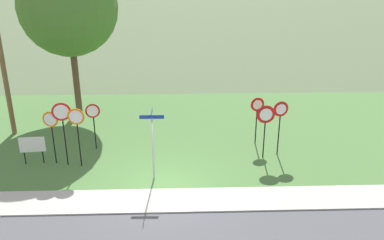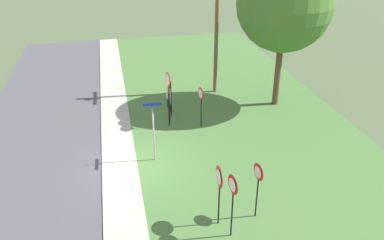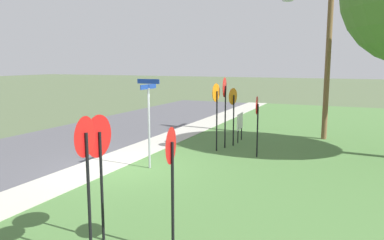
{
  "view_description": "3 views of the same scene",
  "coord_description": "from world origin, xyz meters",
  "px_view_note": "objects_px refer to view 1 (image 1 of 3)",
  "views": [
    {
      "loc": [
        0.6,
        -13.99,
        8.5
      ],
      "look_at": [
        1.2,
        3.56,
        1.52
      ],
      "focal_mm": 38.49,
      "sensor_mm": 36.0,
      "label": 1
    },
    {
      "loc": [
        15.39,
        -0.73,
        10.2
      ],
      "look_at": [
        -0.71,
        2.7,
        1.81
      ],
      "focal_mm": 37.14,
      "sensor_mm": 36.0,
      "label": 2
    },
    {
      "loc": [
        10.08,
        7.02,
        3.5
      ],
      "look_at": [
        -0.37,
        2.43,
        1.76
      ],
      "focal_mm": 35.16,
      "sensor_mm": 36.0,
      "label": 3
    }
  ],
  "objects_px": {
    "yield_sign_near_right": "(266,119)",
    "street_name_post": "(153,139)",
    "stop_sign_far_left": "(77,125)",
    "notice_board": "(32,146)",
    "stop_sign_near_right": "(93,117)",
    "yield_sign_far_left": "(257,110)",
    "yield_sign_near_left": "(280,115)",
    "oak_tree_left": "(68,7)",
    "stop_sign_far_center": "(51,126)",
    "stop_sign_near_left": "(62,120)"
  },
  "relations": [
    {
      "from": "yield_sign_near_right",
      "to": "street_name_post",
      "type": "height_order",
      "value": "street_name_post"
    },
    {
      "from": "stop_sign_far_left",
      "to": "notice_board",
      "type": "height_order",
      "value": "stop_sign_far_left"
    },
    {
      "from": "stop_sign_near_right",
      "to": "yield_sign_far_left",
      "type": "distance_m",
      "value": 7.64
    },
    {
      "from": "yield_sign_near_left",
      "to": "yield_sign_near_right",
      "type": "bearing_deg",
      "value": -169.05
    },
    {
      "from": "stop_sign_near_right",
      "to": "stop_sign_far_left",
      "type": "distance_m",
      "value": 1.77
    },
    {
      "from": "yield_sign_far_left",
      "to": "oak_tree_left",
      "type": "bearing_deg",
      "value": 142.87
    },
    {
      "from": "stop_sign_far_left",
      "to": "yield_sign_near_left",
      "type": "xyz_separation_m",
      "value": [
        8.76,
        0.83,
        -0.02
      ]
    },
    {
      "from": "yield_sign_far_left",
      "to": "street_name_post",
      "type": "distance_m",
      "value": 5.73
    },
    {
      "from": "street_name_post",
      "to": "notice_board",
      "type": "height_order",
      "value": "street_name_post"
    },
    {
      "from": "stop_sign_far_left",
      "to": "yield_sign_near_right",
      "type": "xyz_separation_m",
      "value": [
        8.05,
        0.55,
        -0.07
      ]
    },
    {
      "from": "stop_sign_far_left",
      "to": "yield_sign_far_left",
      "type": "relative_size",
      "value": 1.14
    },
    {
      "from": "street_name_post",
      "to": "yield_sign_near_right",
      "type": "bearing_deg",
      "value": 20.33
    },
    {
      "from": "yield_sign_far_left",
      "to": "street_name_post",
      "type": "height_order",
      "value": "street_name_post"
    },
    {
      "from": "stop_sign_far_center",
      "to": "notice_board",
      "type": "bearing_deg",
      "value": -171.62
    },
    {
      "from": "stop_sign_near_left",
      "to": "notice_board",
      "type": "height_order",
      "value": "stop_sign_near_left"
    },
    {
      "from": "stop_sign_far_left",
      "to": "yield_sign_near_right",
      "type": "height_order",
      "value": "stop_sign_far_left"
    },
    {
      "from": "street_name_post",
      "to": "notice_board",
      "type": "distance_m",
      "value": 5.61
    },
    {
      "from": "yield_sign_near_left",
      "to": "stop_sign_far_center",
      "type": "bearing_deg",
      "value": 172.89
    },
    {
      "from": "yield_sign_near_left",
      "to": "yield_sign_near_right",
      "type": "height_order",
      "value": "yield_sign_near_left"
    },
    {
      "from": "yield_sign_far_left",
      "to": "oak_tree_left",
      "type": "relative_size",
      "value": 0.27
    },
    {
      "from": "stop_sign_near_left",
      "to": "yield_sign_near_left",
      "type": "relative_size",
      "value": 1.12
    },
    {
      "from": "street_name_post",
      "to": "oak_tree_left",
      "type": "relative_size",
      "value": 0.34
    },
    {
      "from": "yield_sign_near_right",
      "to": "oak_tree_left",
      "type": "bearing_deg",
      "value": 145.29
    },
    {
      "from": "stop_sign_near_right",
      "to": "oak_tree_left",
      "type": "distance_m",
      "value": 6.98
    },
    {
      "from": "stop_sign_far_center",
      "to": "stop_sign_near_left",
      "type": "bearing_deg",
      "value": -7.63
    },
    {
      "from": "stop_sign_far_center",
      "to": "yield_sign_near_left",
      "type": "xyz_separation_m",
      "value": [
        9.93,
        0.51,
        0.17
      ]
    },
    {
      "from": "stop_sign_near_left",
      "to": "yield_sign_near_left",
      "type": "distance_m",
      "value": 9.41
    },
    {
      "from": "stop_sign_far_center",
      "to": "yield_sign_near_left",
      "type": "bearing_deg",
      "value": 13.44
    },
    {
      "from": "stop_sign_near_right",
      "to": "street_name_post",
      "type": "relative_size",
      "value": 0.77
    },
    {
      "from": "stop_sign_near_left",
      "to": "notice_board",
      "type": "xyz_separation_m",
      "value": [
        -1.5,
        0.22,
        -1.29
      ]
    },
    {
      "from": "yield_sign_near_right",
      "to": "street_name_post",
      "type": "relative_size",
      "value": 0.85
    },
    {
      "from": "yield_sign_near_left",
      "to": "stop_sign_near_left",
      "type": "bearing_deg",
      "value": 174.17
    },
    {
      "from": "yield_sign_far_left",
      "to": "yield_sign_near_left",
      "type": "bearing_deg",
      "value": -67.09
    },
    {
      "from": "stop_sign_far_left",
      "to": "oak_tree_left",
      "type": "distance_m",
      "value": 8.09
    },
    {
      "from": "stop_sign_far_center",
      "to": "stop_sign_near_right",
      "type": "bearing_deg",
      "value": 53.29
    },
    {
      "from": "notice_board",
      "to": "oak_tree_left",
      "type": "bearing_deg",
      "value": 80.45
    },
    {
      "from": "stop_sign_near_left",
      "to": "yield_sign_near_right",
      "type": "height_order",
      "value": "stop_sign_near_left"
    },
    {
      "from": "yield_sign_near_left",
      "to": "yield_sign_far_left",
      "type": "bearing_deg",
      "value": 113.35
    },
    {
      "from": "notice_board",
      "to": "stop_sign_near_left",
      "type": "bearing_deg",
      "value": -13.05
    },
    {
      "from": "stop_sign_far_left",
      "to": "oak_tree_left",
      "type": "xyz_separation_m",
      "value": [
        -1.58,
        6.83,
        4.04
      ]
    },
    {
      "from": "stop_sign_far_center",
      "to": "oak_tree_left",
      "type": "relative_size",
      "value": 0.28
    },
    {
      "from": "street_name_post",
      "to": "stop_sign_near_right",
      "type": "bearing_deg",
      "value": 135.86
    },
    {
      "from": "stop_sign_near_right",
      "to": "oak_tree_left",
      "type": "height_order",
      "value": "oak_tree_left"
    },
    {
      "from": "stop_sign_far_left",
      "to": "yield_sign_far_left",
      "type": "bearing_deg",
      "value": 16.97
    },
    {
      "from": "stop_sign_near_right",
      "to": "yield_sign_far_left",
      "type": "bearing_deg",
      "value": -5.97
    },
    {
      "from": "yield_sign_near_right",
      "to": "notice_board",
      "type": "xyz_separation_m",
      "value": [
        -10.16,
        -0.2,
        -1.04
      ]
    },
    {
      "from": "stop_sign_far_center",
      "to": "yield_sign_near_right",
      "type": "distance_m",
      "value": 9.22
    },
    {
      "from": "yield_sign_near_right",
      "to": "notice_board",
      "type": "height_order",
      "value": "yield_sign_near_right"
    },
    {
      "from": "stop_sign_near_left",
      "to": "stop_sign_near_right",
      "type": "relative_size",
      "value": 1.28
    },
    {
      "from": "yield_sign_near_left",
      "to": "oak_tree_left",
      "type": "distance_m",
      "value": 12.62
    }
  ]
}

